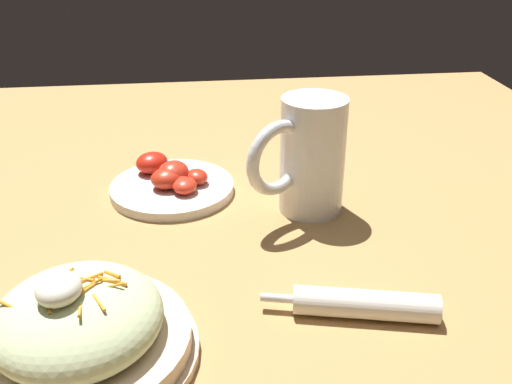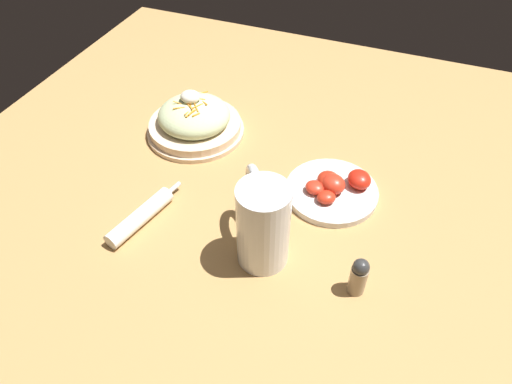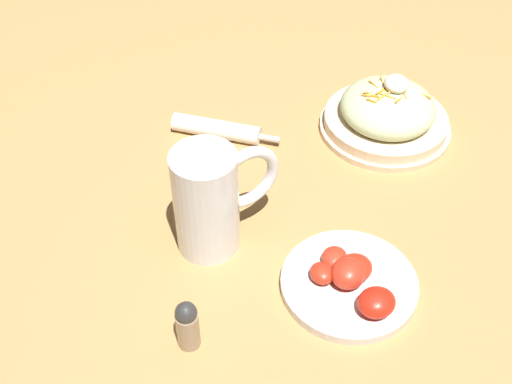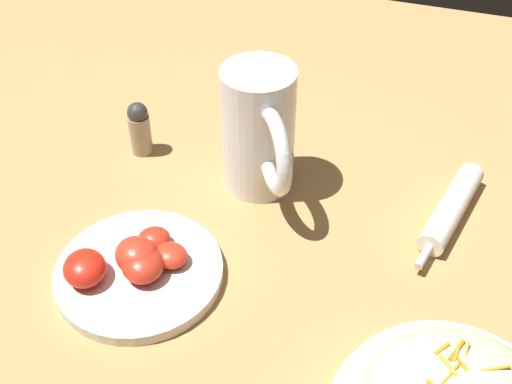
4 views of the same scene
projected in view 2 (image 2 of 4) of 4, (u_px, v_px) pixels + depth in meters
name	position (u px, v px, depth m)	size (l,w,h in m)	color
ground_plane	(264.00, 201.00, 0.94)	(1.43, 1.43, 0.00)	#B2844C
salad_plate	(195.00, 120.00, 1.07)	(0.23, 0.23, 0.10)	beige
beer_mug	(262.00, 226.00, 0.79)	(0.12, 0.15, 0.17)	white
napkin_roll	(141.00, 216.00, 0.89)	(0.07, 0.19, 0.03)	white
tomato_plate	(333.00, 188.00, 0.94)	(0.19, 0.19, 0.05)	silver
salt_shaker	(359.00, 276.00, 0.76)	(0.03, 0.03, 0.08)	gray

